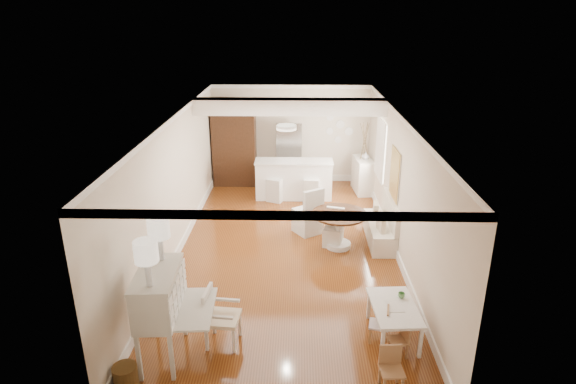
{
  "coord_description": "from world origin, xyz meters",
  "views": [
    {
      "loc": [
        0.23,
        -9.0,
        4.71
      ],
      "look_at": [
        0.01,
        0.3,
        1.21
      ],
      "focal_mm": 30.0,
      "sensor_mm": 36.0,
      "label": 1
    }
  ],
  "objects_px": {
    "kids_chair_b": "(379,324)",
    "slip_chair_near": "(333,228)",
    "wicker_basket": "(126,377)",
    "bar_stool_right": "(312,183)",
    "kids_table": "(393,321)",
    "secretary_bureau": "(161,315)",
    "slip_chair_far": "(308,210)",
    "bar_stool_left": "(276,183)",
    "kids_chair_a": "(398,340)",
    "kids_chair_c": "(392,370)",
    "fridge": "(301,154)",
    "sideboard": "(363,175)",
    "breakfast_counter": "(294,179)",
    "pantry_cabinet": "(234,145)",
    "gustavian_armchair": "(223,317)",
    "dining_table": "(339,230)"
  },
  "relations": [
    {
      "from": "gustavian_armchair",
      "to": "pantry_cabinet",
      "type": "relative_size",
      "value": 0.4
    },
    {
      "from": "bar_stool_right",
      "to": "sideboard",
      "type": "relative_size",
      "value": 1.02
    },
    {
      "from": "kids_chair_a",
      "to": "breakfast_counter",
      "type": "bearing_deg",
      "value": 178.69
    },
    {
      "from": "kids_chair_a",
      "to": "dining_table",
      "type": "distance_m",
      "value": 3.49
    },
    {
      "from": "kids_chair_a",
      "to": "sideboard",
      "type": "distance_m",
      "value": 6.87
    },
    {
      "from": "gustavian_armchair",
      "to": "dining_table",
      "type": "relative_size",
      "value": 0.79
    },
    {
      "from": "kids_chair_b",
      "to": "slip_chair_near",
      "type": "bearing_deg",
      "value": -159.74
    },
    {
      "from": "dining_table",
      "to": "bar_stool_right",
      "type": "distance_m",
      "value": 2.71
    },
    {
      "from": "kids_chair_a",
      "to": "breakfast_counter",
      "type": "height_order",
      "value": "breakfast_counter"
    },
    {
      "from": "kids_table",
      "to": "gustavian_armchair",
      "type": "bearing_deg",
      "value": -175.43
    },
    {
      "from": "kids_chair_b",
      "to": "kids_chair_c",
      "type": "xyz_separation_m",
      "value": [
        0.02,
        -1.02,
        0.02
      ]
    },
    {
      "from": "secretary_bureau",
      "to": "wicker_basket",
      "type": "relative_size",
      "value": 4.26
    },
    {
      "from": "kids_chair_b",
      "to": "bar_stool_right",
      "type": "relative_size",
      "value": 0.59
    },
    {
      "from": "kids_chair_b",
      "to": "bar_stool_right",
      "type": "distance_m",
      "value": 5.82
    },
    {
      "from": "secretary_bureau",
      "to": "kids_chair_b",
      "type": "xyz_separation_m",
      "value": [
        3.15,
        0.42,
        -0.41
      ]
    },
    {
      "from": "kids_table",
      "to": "kids_chair_b",
      "type": "relative_size",
      "value": 1.87
    },
    {
      "from": "gustavian_armchair",
      "to": "pantry_cabinet",
      "type": "distance_m",
      "value": 7.25
    },
    {
      "from": "sideboard",
      "to": "secretary_bureau",
      "type": "bearing_deg",
      "value": -124.29
    },
    {
      "from": "wicker_basket",
      "to": "kids_chair_c",
      "type": "height_order",
      "value": "kids_chair_c"
    },
    {
      "from": "kids_chair_b",
      "to": "fridge",
      "type": "relative_size",
      "value": 0.33
    },
    {
      "from": "kids_chair_a",
      "to": "bar_stool_right",
      "type": "relative_size",
      "value": 0.53
    },
    {
      "from": "kids_chair_b",
      "to": "slip_chair_far",
      "type": "xyz_separation_m",
      "value": [
        -1.02,
        3.82,
        0.25
      ]
    },
    {
      "from": "kids_chair_b",
      "to": "slip_chair_near",
      "type": "xyz_separation_m",
      "value": [
        -0.48,
        3.18,
        0.11
      ]
    },
    {
      "from": "kids_chair_c",
      "to": "fridge",
      "type": "height_order",
      "value": "fridge"
    },
    {
      "from": "secretary_bureau",
      "to": "slip_chair_near",
      "type": "xyz_separation_m",
      "value": [
        2.67,
        3.61,
        -0.29
      ]
    },
    {
      "from": "slip_chair_far",
      "to": "kids_chair_c",
      "type": "bearing_deg",
      "value": 67.77
    },
    {
      "from": "bar_stool_left",
      "to": "pantry_cabinet",
      "type": "distance_m",
      "value": 1.92
    },
    {
      "from": "gustavian_armchair",
      "to": "slip_chair_far",
      "type": "distance_m",
      "value": 4.15
    },
    {
      "from": "secretary_bureau",
      "to": "pantry_cabinet",
      "type": "xyz_separation_m",
      "value": [
        0.1,
        7.5,
        0.45
      ]
    },
    {
      "from": "fridge",
      "to": "slip_chair_far",
      "type": "bearing_deg",
      "value": -87.62
    },
    {
      "from": "kids_chair_a",
      "to": "sideboard",
      "type": "bearing_deg",
      "value": 162.02
    },
    {
      "from": "kids_chair_b",
      "to": "breakfast_counter",
      "type": "xyz_separation_m",
      "value": [
        -1.35,
        5.99,
        0.22
      ]
    },
    {
      "from": "kids_table",
      "to": "slip_chair_near",
      "type": "distance_m",
      "value": 3.17
    },
    {
      "from": "breakfast_counter",
      "to": "fridge",
      "type": "relative_size",
      "value": 1.14
    },
    {
      "from": "wicker_basket",
      "to": "slip_chair_near",
      "type": "height_order",
      "value": "slip_chair_near"
    },
    {
      "from": "kids_chair_a",
      "to": "kids_chair_c",
      "type": "height_order",
      "value": "kids_chair_c"
    },
    {
      "from": "gustavian_armchair",
      "to": "pantry_cabinet",
      "type": "bearing_deg",
      "value": 11.29
    },
    {
      "from": "slip_chair_near",
      "to": "wicker_basket",
      "type": "bearing_deg",
      "value": -109.69
    },
    {
      "from": "slip_chair_far",
      "to": "sideboard",
      "type": "distance_m",
      "value": 3.11
    },
    {
      "from": "kids_chair_c",
      "to": "bar_stool_right",
      "type": "xyz_separation_m",
      "value": [
        -0.9,
        6.77,
        0.19
      ]
    },
    {
      "from": "fridge",
      "to": "kids_chair_b",
      "type": "bearing_deg",
      "value": -80.7
    },
    {
      "from": "slip_chair_far",
      "to": "bar_stool_left",
      "type": "distance_m",
      "value": 2.09
    },
    {
      "from": "kids_chair_b",
      "to": "breakfast_counter",
      "type": "height_order",
      "value": "breakfast_counter"
    },
    {
      "from": "slip_chair_near",
      "to": "pantry_cabinet",
      "type": "xyz_separation_m",
      "value": [
        -2.57,
        3.89,
        0.75
      ]
    },
    {
      "from": "kids_chair_a",
      "to": "dining_table",
      "type": "height_order",
      "value": "dining_table"
    },
    {
      "from": "wicker_basket",
      "to": "kids_table",
      "type": "bearing_deg",
      "value": 17.11
    },
    {
      "from": "secretary_bureau",
      "to": "bar_stool_right",
      "type": "relative_size",
      "value": 1.4
    },
    {
      "from": "bar_stool_left",
      "to": "wicker_basket",
      "type": "bearing_deg",
      "value": -80.78
    },
    {
      "from": "wicker_basket",
      "to": "sideboard",
      "type": "height_order",
      "value": "sideboard"
    },
    {
      "from": "kids_chair_c",
      "to": "pantry_cabinet",
      "type": "xyz_separation_m",
      "value": [
        -3.07,
        8.09,
        0.84
      ]
    }
  ]
}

